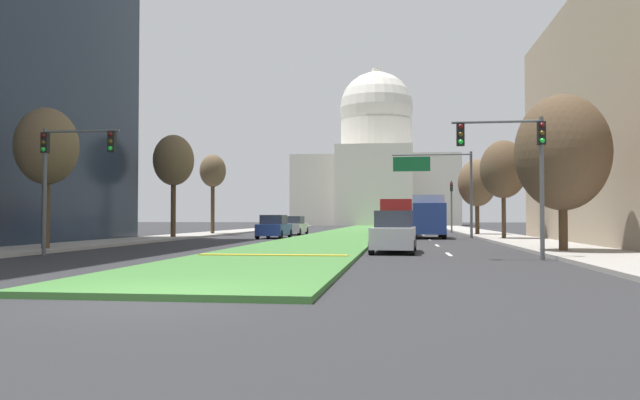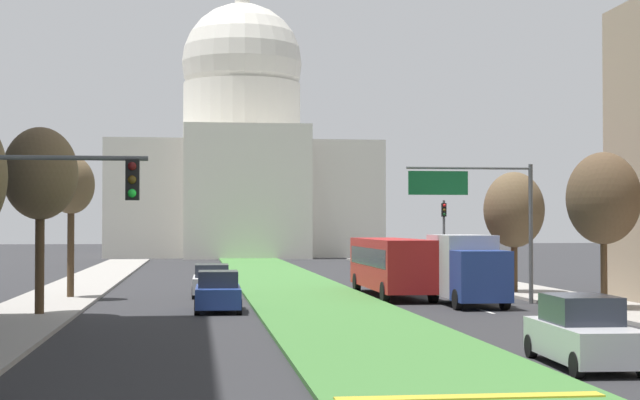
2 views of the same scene
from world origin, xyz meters
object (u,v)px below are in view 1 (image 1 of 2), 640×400
Objects in this scene: street_tree_right_near at (562,153)px; street_tree_left_mid at (174,161)px; street_tree_right_far at (477,183)px; capitol_building at (376,168)px; street_tree_left_near at (47,147)px; street_tree_left_far at (213,172)px; city_bus at (397,215)px; traffic_light_near_left at (64,162)px; box_truck_delivery at (428,216)px; overhead_guide_sign at (440,176)px; sedan_midblock at (274,227)px; sedan_lead_stopped at (394,233)px; traffic_light_far_right at (452,200)px; sedan_distant at (293,226)px; street_tree_right_mid at (503,170)px; traffic_light_near_right at (518,156)px.

street_tree_left_mid reaches higher than street_tree_right_near.
street_tree_right_near is 26.27m from street_tree_right_far.
capitol_building reaches higher than street_tree_left_mid.
street_tree_left_near is 26.35m from street_tree_left_far.
traffic_light_near_left is at bearing -114.39° from city_bus.
box_truck_delivery is (-4.42, -6.62, -2.76)m from street_tree_right_far.
street_tree_left_far is at bearing 162.82° from box_truck_delivery.
overhead_guide_sign reaches higher than box_truck_delivery.
street_tree_right_near is (22.76, 1.03, -0.45)m from street_tree_left_near.
overhead_guide_sign is 13.11m from sedan_midblock.
overhead_guide_sign is 20.73m from sedan_lead_stopped.
overhead_guide_sign is at bearing -97.54° from traffic_light_far_right.
street_tree_left_far is 19.55m from box_truck_delivery.
sedan_distant is at bearing 172.49° from city_bus.
street_tree_left_far is (-23.21, 9.55, 0.75)m from street_tree_right_mid.
city_bus reaches higher than sedan_lead_stopped.
capitol_building reaches higher than city_bus.
capitol_building is at bearing 95.11° from traffic_light_near_right.
street_tree_left_near is at bearing -130.98° from box_truck_delivery.
traffic_light_far_right is 1.10× the size of sedan_distant.
traffic_light_near_right is 6.84m from sedan_lead_stopped.
street_tree_left_near reaches higher than traffic_light_near_right.
traffic_light_near_right is 0.80× the size of street_tree_left_near.
traffic_light_near_left is 20.73m from street_tree_right_near.
street_tree_left_near is (-18.96, -21.29, 0.07)m from overhead_guide_sign.
street_tree_right_mid is at bearing -53.94° from city_bus.
street_tree_right_near is 31.56m from sedan_distant.
traffic_light_far_right is at bearing 79.32° from box_truck_delivery.
street_tree_right_far reaches higher than sedan_midblock.
street_tree_right_near is 1.05× the size of street_tree_right_far.
street_tree_left_far is at bearing 89.53° from street_tree_left_mid.
sedan_midblock is at bearing 121.71° from traffic_light_near_right.
street_tree_right_mid reaches higher than box_truck_delivery.
street_tree_right_mid is (20.49, 19.43, 0.98)m from traffic_light_near_left.
street_tree_right_near is 1.00× the size of street_tree_right_mid.
street_tree_right_mid is 20.13m from sedan_distant.
traffic_light_near_left reaches higher than sedan_midblock.
traffic_light_near_left is 14.14m from sedan_lead_stopped.
traffic_light_far_right is 0.81× the size of box_truck_delivery.
capitol_building is 6.03× the size of traffic_light_far_right.
capitol_building is at bearing 99.09° from street_tree_right_far.
street_tree_left_near is at bearing -88.57° from street_tree_left_mid.
traffic_light_far_right is 0.80× the size of street_tree_left_near.
street_tree_left_far is at bearing 90.76° from street_tree_left_near.
street_tree_right_mid is at bearing -81.75° from capitol_building.
sedan_distant is (-12.42, 6.59, -3.89)m from overhead_guide_sign.
street_tree_right_near is 0.61× the size of city_bus.
street_tree_left_far reaches higher than overhead_guide_sign.
traffic_light_near_right is at bearing -8.51° from street_tree_left_near.
street_tree_left_mid is 1.18× the size of box_truck_delivery.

